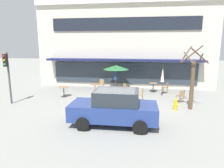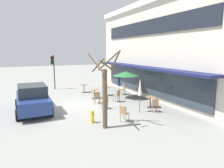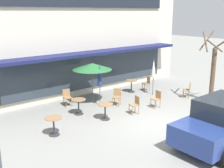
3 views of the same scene
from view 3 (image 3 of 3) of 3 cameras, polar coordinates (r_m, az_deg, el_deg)
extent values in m
plane|color=gray|center=(12.69, 9.77, -8.14)|extent=(80.00, 80.00, 0.00)
cube|color=beige|center=(19.72, -12.73, 11.41)|extent=(16.06, 8.00, 7.79)
cube|color=#191E4C|center=(15.95, -4.89, 6.19)|extent=(13.65, 1.10, 0.16)
cube|color=#2D3842|center=(16.56, -5.77, 2.26)|extent=(12.85, 0.10, 1.90)
cylinder|color=#333338|center=(11.75, -11.65, -10.06)|extent=(0.44, 0.44, 0.03)
cylinder|color=#333338|center=(11.61, -11.74, -8.42)|extent=(0.07, 0.07, 0.70)
cylinder|color=#99704C|center=(11.47, -11.83, -6.74)|extent=(0.70, 0.70, 0.03)
cylinder|color=#333338|center=(13.10, -1.40, -7.13)|extent=(0.44, 0.44, 0.03)
cylinder|color=#333338|center=(12.97, -1.41, -5.63)|extent=(0.07, 0.07, 0.70)
cylinder|color=#99704C|center=(12.85, -1.42, -4.10)|extent=(0.70, 0.70, 0.03)
cylinder|color=#333338|center=(13.82, -6.75, -6.04)|extent=(0.44, 0.44, 0.03)
cylinder|color=#333338|center=(13.70, -6.80, -4.61)|extent=(0.07, 0.07, 0.70)
cylinder|color=#99704C|center=(13.59, -6.84, -3.15)|extent=(0.70, 0.70, 0.03)
cylinder|color=#333338|center=(17.46, 3.94, -1.58)|extent=(0.44, 0.44, 0.03)
cylinder|color=#333338|center=(17.36, 3.96, -0.42)|extent=(0.07, 0.07, 0.70)
cylinder|color=#99704C|center=(17.27, 3.98, 0.75)|extent=(0.70, 0.70, 0.03)
cylinder|color=#4C4C51|center=(15.13, -3.99, 0.15)|extent=(0.04, 0.04, 2.20)
cone|color=#286B38|center=(14.93, -4.05, 3.59)|extent=(2.10, 2.10, 0.35)
cylinder|color=#4C4C51|center=(14.64, -2.48, -0.32)|extent=(0.04, 0.04, 2.20)
cone|color=navy|center=(14.51, -2.51, 1.78)|extent=(0.28, 0.28, 1.10)
cylinder|color=#4C4C51|center=(16.76, 8.38, 1.44)|extent=(0.04, 0.04, 2.20)
cone|color=silver|center=(16.65, 8.45, 3.29)|extent=(0.28, 0.28, 1.10)
cylinder|color=#9E754C|center=(13.50, 4.23, -5.53)|extent=(0.04, 0.04, 0.45)
cylinder|color=#9E754C|center=(13.78, 3.50, -5.10)|extent=(0.04, 0.04, 0.45)
cylinder|color=#9E754C|center=(13.67, 5.46, -5.30)|extent=(0.04, 0.04, 0.45)
cylinder|color=#9E754C|center=(13.94, 4.71, -4.88)|extent=(0.04, 0.04, 0.45)
cube|color=#9E754C|center=(13.64, 4.49, -4.23)|extent=(0.48, 0.48, 0.04)
cube|color=#9E754C|center=(13.66, 5.16, -3.24)|extent=(0.13, 0.40, 0.40)
cylinder|color=#9E754C|center=(17.58, 6.63, -0.83)|extent=(0.04, 0.04, 0.45)
cylinder|color=#9E754C|center=(17.87, 6.16, -0.55)|extent=(0.04, 0.04, 0.45)
cylinder|color=#9E754C|center=(17.72, 7.62, -0.73)|extent=(0.04, 0.04, 0.45)
cylinder|color=#9E754C|center=(18.02, 7.15, -0.46)|extent=(0.04, 0.04, 0.45)
cube|color=#9E754C|center=(17.73, 6.91, 0.12)|extent=(0.52, 0.52, 0.04)
cube|color=#9E754C|center=(17.76, 7.46, 0.86)|extent=(0.18, 0.39, 0.40)
cylinder|color=#9E754C|center=(16.64, 14.19, -2.06)|extent=(0.04, 0.04, 0.45)
cylinder|color=#9E754C|center=(16.97, 14.33, -1.75)|extent=(0.04, 0.04, 0.45)
cylinder|color=#9E754C|center=(16.61, 15.35, -2.17)|extent=(0.04, 0.04, 0.45)
cylinder|color=#9E754C|center=(16.94, 15.47, -1.86)|extent=(0.04, 0.04, 0.45)
cube|color=#9E754C|center=(16.72, 14.89, -1.15)|extent=(0.55, 0.55, 0.04)
cube|color=#9E754C|center=(16.65, 15.55, -0.48)|extent=(0.37, 0.23, 0.40)
cylinder|color=#9E754C|center=(14.51, 8.75, -4.23)|extent=(0.04, 0.04, 0.45)
cylinder|color=#9E754C|center=(14.75, 7.88, -3.88)|extent=(0.04, 0.04, 0.45)
cylinder|color=#9E754C|center=(14.72, 9.75, -3.99)|extent=(0.04, 0.04, 0.45)
cylinder|color=#9E754C|center=(14.96, 8.88, -3.65)|extent=(0.04, 0.04, 0.45)
cube|color=#9E754C|center=(14.66, 8.85, -3.03)|extent=(0.45, 0.45, 0.04)
cube|color=#9E754C|center=(14.71, 9.41, -2.09)|extent=(0.09, 0.40, 0.40)
cylinder|color=#9E754C|center=(14.88, -8.11, -3.72)|extent=(0.04, 0.04, 0.45)
cylinder|color=#9E754C|center=(14.76, -9.33, -3.92)|extent=(0.04, 0.04, 0.45)
cylinder|color=#9E754C|center=(15.18, -8.61, -3.37)|extent=(0.04, 0.04, 0.45)
cylinder|color=#9E754C|center=(15.06, -9.80, -3.57)|extent=(0.04, 0.04, 0.45)
cube|color=#9E754C|center=(14.89, -9.00, -2.75)|extent=(0.46, 0.46, 0.04)
cube|color=#9E754C|center=(14.99, -9.29, -1.77)|extent=(0.40, 0.10, 0.40)
cylinder|color=#9E754C|center=(14.68, 1.39, -3.83)|extent=(0.04, 0.04, 0.45)
cylinder|color=#9E754C|center=(14.76, 0.11, -3.72)|extent=(0.04, 0.04, 0.45)
cylinder|color=#9E754C|center=(14.99, 1.71, -3.44)|extent=(0.04, 0.04, 0.45)
cylinder|color=#9E754C|center=(15.07, 0.46, -3.33)|extent=(0.04, 0.04, 0.45)
cube|color=#9E754C|center=(14.80, 0.92, -2.68)|extent=(0.56, 0.56, 0.04)
cube|color=#9E754C|center=(14.91, 1.10, -1.67)|extent=(0.26, 0.35, 0.40)
cube|color=navy|center=(11.28, 21.38, -8.09)|extent=(4.21, 1.83, 0.76)
cylinder|color=black|center=(10.83, 13.56, -10.60)|extent=(0.64, 0.22, 0.64)
cylinder|color=black|center=(12.88, 20.55, -7.02)|extent=(0.64, 0.22, 0.64)
cylinder|color=brown|center=(16.11, 19.76, 1.58)|extent=(0.24, 0.24, 2.95)
cylinder|color=brown|center=(16.16, 20.97, 7.43)|extent=(0.10, 0.78, 0.60)
cylinder|color=brown|center=(16.13, 18.70, 8.40)|extent=(1.16, 0.15, 1.03)
cylinder|color=brown|center=(15.69, 18.43, 8.19)|extent=(0.83, 0.87, 0.99)
cylinder|color=brown|center=(15.44, 20.12, 7.32)|extent=(0.43, 0.82, 0.65)
cylinder|color=gold|center=(15.47, 18.68, -3.46)|extent=(0.20, 0.20, 0.55)
sphere|color=gold|center=(15.37, 18.78, -2.27)|extent=(0.19, 0.19, 0.19)
cylinder|color=gold|center=(15.34, 18.44, -3.37)|extent=(0.10, 0.07, 0.07)
cylinder|color=gold|center=(15.56, 18.95, -3.17)|extent=(0.10, 0.07, 0.07)
camera|label=1|loc=(11.49, 72.08, -0.22)|focal=32.00mm
camera|label=2|loc=(22.79, 40.28, 8.55)|focal=32.00mm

